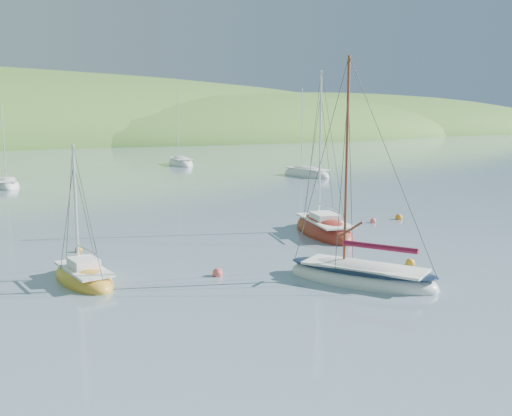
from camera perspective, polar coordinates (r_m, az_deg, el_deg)
ground at (r=25.40m, az=12.00°, el=-6.87°), size 700.00×700.00×0.00m
daysailer_white at (r=24.65m, az=10.49°, el=-6.77°), size 4.77×6.95×10.05m
sloop_red at (r=34.41m, az=6.78°, el=-2.25°), size 4.89×7.50×10.50m
sailboat_yellow at (r=25.41m, az=-16.85°, el=-6.67°), size 1.90×4.78×6.34m
distant_sloop_a at (r=63.00m, az=-23.63°, el=2.07°), size 3.32×6.74×9.21m
distant_sloop_b at (r=86.35m, az=-7.56°, el=4.41°), size 5.36×9.33×12.58m
distant_sloop_d at (r=69.13m, az=5.04°, el=3.34°), size 3.22×8.13×11.42m
mooring_buoys at (r=31.98m, az=6.85°, el=-3.26°), size 21.59×12.25×0.49m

